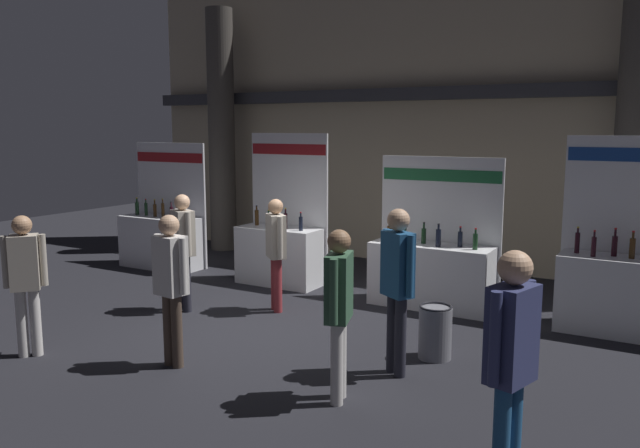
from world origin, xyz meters
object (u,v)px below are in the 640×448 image
object	(u,v)px
exhibitor_booth_2	(432,269)
visitor_5	(397,277)
trash_bin	(435,332)
visitor_3	(171,277)
visitor_0	(25,274)
visitor_7	(183,242)
visitor_2	(339,300)
visitor_6	(276,245)
exhibitor_booth_0	(162,236)
visitor_4	(511,352)
exhibitor_booth_1	(280,248)
exhibitor_booth_3	(630,287)

from	to	relation	value
exhibitor_booth_2	visitor_5	world-z (taller)	exhibitor_booth_2
trash_bin	visitor_3	distance (m)	3.09
exhibitor_booth_2	visitor_0	world-z (taller)	exhibitor_booth_2
visitor_3	visitor_7	world-z (taller)	visitor_3
exhibitor_booth_2	trash_bin	bearing A→B (deg)	-68.53
trash_bin	visitor_2	size ratio (longest dim) A/B	0.37
visitor_6	visitor_7	bearing A→B (deg)	-109.24
visitor_6	visitor_2	bearing A→B (deg)	-3.63
exhibitor_booth_0	exhibitor_booth_2	size ratio (longest dim) A/B	1.06
exhibitor_booth_2	visitor_2	world-z (taller)	exhibitor_booth_2
trash_bin	visitor_2	distance (m)	1.79
visitor_6	visitor_4	bearing A→B (deg)	4.28
exhibitor_booth_1	visitor_7	distance (m)	2.12
exhibitor_booth_1	trash_bin	xyz separation A→B (m)	(3.54, -2.07, -0.30)
exhibitor_booth_1	visitor_5	xyz separation A→B (m)	(3.34, -2.75, 0.47)
visitor_2	visitor_3	world-z (taller)	visitor_3
visitor_3	visitor_4	bearing A→B (deg)	-2.96
exhibitor_booth_3	visitor_3	bearing A→B (deg)	-139.08
exhibitor_booth_0	visitor_0	distance (m)	4.83
visitor_7	visitor_3	bearing A→B (deg)	156.36
visitor_2	visitor_3	xyz separation A→B (m)	(-2.06, -0.12, 0.00)
visitor_5	visitor_6	world-z (taller)	visitor_5
trash_bin	visitor_5	distance (m)	1.05
visitor_2	visitor_3	size ratio (longest dim) A/B	0.99
visitor_0	visitor_3	xyz separation A→B (m)	(1.68, 0.61, 0.04)
exhibitor_booth_0	visitor_6	xyz separation A→B (m)	(3.55, -1.34, 0.38)
exhibitor_booth_0	visitor_3	size ratio (longest dim) A/B	1.38
exhibitor_booth_1	visitor_4	world-z (taller)	exhibitor_booth_1
exhibitor_booth_3	exhibitor_booth_1	bearing A→B (deg)	179.82
exhibitor_booth_1	exhibitor_booth_2	distance (m)	2.74
visitor_5	visitor_4	bearing A→B (deg)	-15.80
visitor_4	visitor_5	bearing A→B (deg)	-121.31
visitor_3	visitor_4	world-z (taller)	visitor_4
exhibitor_booth_0	visitor_5	xyz separation A→B (m)	(6.03, -2.69, 0.49)
exhibitor_booth_0	exhibitor_booth_1	size ratio (longest dim) A/B	0.92
visitor_5	visitor_3	bearing A→B (deg)	-124.11
visitor_3	visitor_6	xyz separation A→B (m)	(-0.21, 2.39, -0.05)
exhibitor_booth_3	exhibitor_booth_2	bearing A→B (deg)	-179.42
exhibitor_booth_1	exhibitor_booth_0	bearing A→B (deg)	-178.72
trash_bin	visitor_0	world-z (taller)	visitor_0
visitor_4	visitor_2	bearing A→B (deg)	-98.59
visitor_0	exhibitor_booth_0	bearing A→B (deg)	67.74
visitor_7	exhibitor_booth_1	bearing A→B (deg)	-71.10
exhibitor_booth_0	visitor_2	xyz separation A→B (m)	(5.81, -3.61, 0.43)
visitor_2	visitor_4	xyz separation A→B (m)	(1.84, -0.84, 0.08)
visitor_2	visitor_5	distance (m)	0.94
exhibitor_booth_2	exhibitor_booth_3	xyz separation A→B (m)	(2.67, 0.03, 0.06)
exhibitor_booth_1	visitor_3	world-z (taller)	exhibitor_booth_1
exhibitor_booth_0	visitor_4	bearing A→B (deg)	-30.18
exhibitor_booth_2	visitor_4	size ratio (longest dim) A/B	1.22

